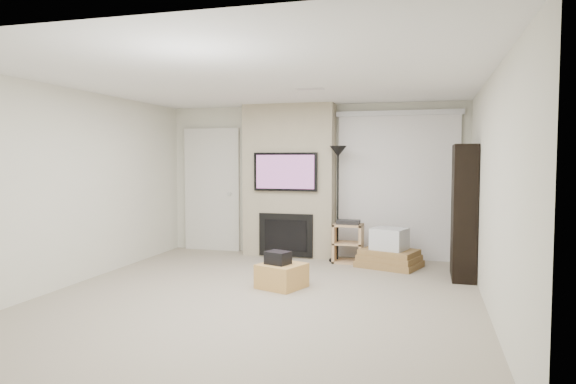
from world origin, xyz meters
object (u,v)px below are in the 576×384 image
(box_stack, at_px, (389,252))
(bookshelf, at_px, (464,212))
(ottoman, at_px, (282,276))
(av_stand, at_px, (348,240))
(floor_lamp, at_px, (338,171))

(box_stack, bearing_deg, bookshelf, -23.93)
(ottoman, distance_m, av_stand, 1.88)
(bookshelf, bearing_deg, av_stand, 159.27)
(av_stand, bearing_deg, ottoman, -107.41)
(floor_lamp, bearing_deg, ottoman, -101.93)
(ottoman, xyz_separation_m, av_stand, (0.56, 1.78, 0.20))
(floor_lamp, height_order, bookshelf, floor_lamp)
(floor_lamp, distance_m, bookshelf, 2.02)
(floor_lamp, height_order, box_stack, floor_lamp)
(bookshelf, bearing_deg, ottoman, -152.40)
(av_stand, relative_size, bookshelf, 0.37)
(box_stack, distance_m, bookshelf, 1.30)
(ottoman, height_order, floor_lamp, floor_lamp)
(floor_lamp, relative_size, box_stack, 1.76)
(floor_lamp, bearing_deg, av_stand, -14.21)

